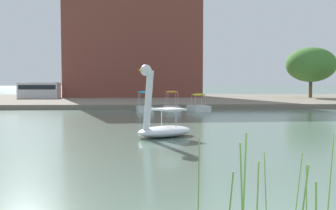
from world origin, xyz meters
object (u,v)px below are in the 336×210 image
(pedal_boat_cyan, at_px, (145,105))
(pedal_boat_yellow, at_px, (198,106))
(tree_broadleaf_behind_dock, at_px, (311,65))
(pedal_boat_orange, at_px, (172,105))
(parked_van, at_px, (39,90))
(swan_boat, at_px, (162,124))

(pedal_boat_cyan, bearing_deg, pedal_boat_yellow, -1.37)
(pedal_boat_yellow, xyz_separation_m, tree_broadleaf_behind_dock, (15.77, 15.60, 4.03))
(pedal_boat_yellow, relative_size, pedal_boat_cyan, 0.99)
(pedal_boat_yellow, relative_size, tree_broadleaf_behind_dock, 0.29)
(pedal_boat_orange, bearing_deg, pedal_boat_yellow, -2.23)
(pedal_boat_orange, distance_m, parked_van, 21.46)
(swan_boat, xyz_separation_m, parked_van, (-13.65, 29.62, 0.86))
(tree_broadleaf_behind_dock, bearing_deg, parked_van, -179.88)
(pedal_boat_yellow, height_order, pedal_boat_orange, pedal_boat_orange)
(pedal_boat_yellow, bearing_deg, tree_broadleaf_behind_dock, 44.69)
(pedal_boat_cyan, distance_m, tree_broadleaf_behind_dock, 25.67)
(tree_broadleaf_behind_dock, distance_m, parked_van, 32.90)
(pedal_boat_orange, bearing_deg, pedal_boat_cyan, 179.47)
(pedal_boat_yellow, distance_m, tree_broadleaf_behind_dock, 22.55)
(pedal_boat_orange, distance_m, tree_broadleaf_behind_dock, 24.02)
(pedal_boat_yellow, distance_m, parked_van, 23.05)
(pedal_boat_cyan, height_order, parked_van, parked_van)
(pedal_boat_orange, xyz_separation_m, parked_van, (-14.86, 15.45, 0.94))
(swan_boat, height_order, pedal_boat_cyan, swan_boat)
(tree_broadleaf_behind_dock, bearing_deg, swan_boat, -122.78)
(pedal_boat_cyan, distance_m, parked_van, 20.00)
(pedal_boat_orange, height_order, pedal_boat_cyan, pedal_boat_orange)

